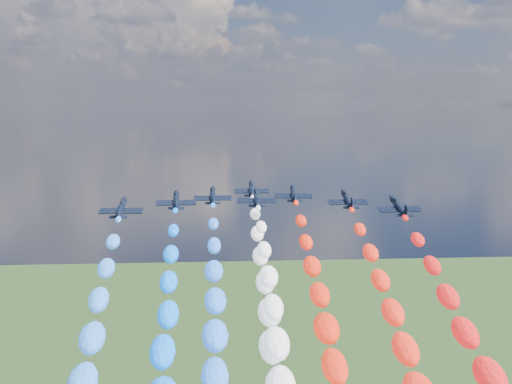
{
  "coord_description": "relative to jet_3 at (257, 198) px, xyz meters",
  "views": [
    {
      "loc": [
        -10.61,
        -143.22,
        128.92
      ],
      "look_at": [
        0.0,
        4.0,
        109.71
      ],
      "focal_mm": 46.93,
      "sensor_mm": 36.0,
      "label": 1
    }
  ],
  "objects": [
    {
      "name": "trail_4",
      "position": [
        -0.06,
        -42.69,
        -25.39
      ],
      "size": [
        6.44,
        116.17,
        54.3
      ],
      "primitive_type": null,
      "color": "white"
    },
    {
      "name": "jet_3",
      "position": [
        0.0,
        0.0,
        0.0
      ],
      "size": [
        9.61,
        12.67,
        5.95
      ],
      "primitive_type": null,
      "rotation": [
        0.29,
        0.0,
        -0.06
      ],
      "color": "black"
    },
    {
      "name": "jet_1",
      "position": [
        -18.23,
        -2.45,
        0.0
      ],
      "size": [
        9.2,
        12.38,
        5.95
      ],
      "primitive_type": null,
      "rotation": [
        0.29,
        0.0,
        0.03
      ],
      "color": "black"
    },
    {
      "name": "jet_4",
      "position": [
        -0.06,
        17.0,
        0.0
      ],
      "size": [
        9.63,
        12.69,
        5.95
      ],
      "primitive_type": null,
      "rotation": [
        0.29,
        0.0,
        -0.06
      ],
      "color": "black"
    },
    {
      "name": "jet_2",
      "position": [
        -10.01,
        4.74,
        0.0
      ],
      "size": [
        9.01,
        12.25,
        5.95
      ],
      "primitive_type": null,
      "rotation": [
        0.29,
        0.0,
        -0.01
      ],
      "color": "black"
    },
    {
      "name": "jet_5",
      "position": [
        9.43,
        7.08,
        0.0
      ],
      "size": [
        9.65,
        12.7,
        5.95
      ],
      "primitive_type": null,
      "rotation": [
        0.29,
        0.0,
        -0.07
      ],
      "color": "black"
    },
    {
      "name": "jet_7",
      "position": [
        28.81,
        -15.21,
        0.0
      ],
      "size": [
        9.66,
        12.71,
        5.95
      ],
      "primitive_type": null,
      "rotation": [
        0.29,
        0.0,
        0.07
      ],
      "color": "black"
    },
    {
      "name": "jet_6",
      "position": [
        20.27,
        -3.99,
        0.0
      ],
      "size": [
        9.07,
        12.29,
        5.95
      ],
      "primitive_type": null,
      "rotation": [
        0.29,
        0.0,
        0.02
      ],
      "color": "black"
    },
    {
      "name": "jet_0",
      "position": [
        -29.03,
        -13.15,
        0.0
      ],
      "size": [
        9.38,
        12.52,
        5.95
      ],
      "primitive_type": null,
      "rotation": [
        0.29,
        0.0,
        -0.04
      ],
      "color": "black"
    }
  ]
}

